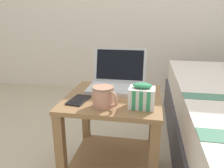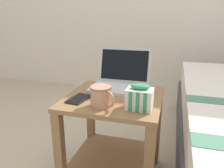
{
  "view_description": "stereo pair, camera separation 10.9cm",
  "coord_description": "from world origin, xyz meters",
  "px_view_note": "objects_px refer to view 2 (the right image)",
  "views": [
    {
      "loc": [
        0.18,
        -1.06,
        0.92
      ],
      "look_at": [
        0.0,
        -0.04,
        0.59
      ],
      "focal_mm": 35.0,
      "sensor_mm": 36.0,
      "label": 1
    },
    {
      "loc": [
        0.29,
        -1.04,
        0.92
      ],
      "look_at": [
        0.0,
        -0.04,
        0.59
      ],
      "focal_mm": 35.0,
      "sensor_mm": 36.0,
      "label": 2
    }
  ],
  "objects_px": {
    "laptop": "(121,80)",
    "snack_bag": "(140,98)",
    "mug_front_left": "(101,95)",
    "cell_phone": "(79,99)"
  },
  "relations": [
    {
      "from": "laptop",
      "to": "snack_bag",
      "type": "xyz_separation_m",
      "value": [
        0.15,
        -0.27,
        0.01
      ]
    },
    {
      "from": "mug_front_left",
      "to": "snack_bag",
      "type": "relative_size",
      "value": 1.09
    },
    {
      "from": "laptop",
      "to": "cell_phone",
      "type": "height_order",
      "value": "laptop"
    },
    {
      "from": "cell_phone",
      "to": "mug_front_left",
      "type": "bearing_deg",
      "value": -19.06
    },
    {
      "from": "snack_bag",
      "to": "cell_phone",
      "type": "distance_m",
      "value": 0.32
    },
    {
      "from": "laptop",
      "to": "snack_bag",
      "type": "relative_size",
      "value": 2.66
    },
    {
      "from": "laptop",
      "to": "mug_front_left",
      "type": "bearing_deg",
      "value": -94.84
    },
    {
      "from": "mug_front_left",
      "to": "laptop",
      "type": "bearing_deg",
      "value": 85.16
    },
    {
      "from": "mug_front_left",
      "to": "snack_bag",
      "type": "bearing_deg",
      "value": 7.02
    },
    {
      "from": "laptop",
      "to": "cell_phone",
      "type": "bearing_deg",
      "value": -124.03
    }
  ]
}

